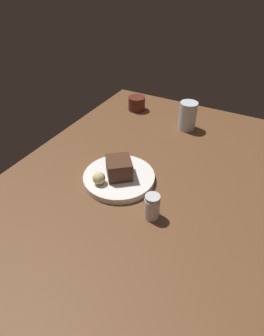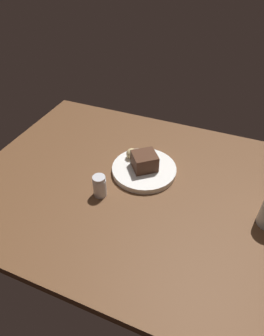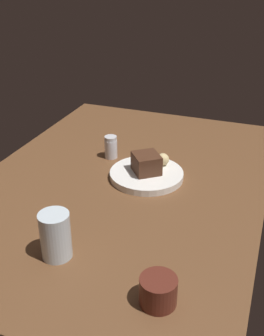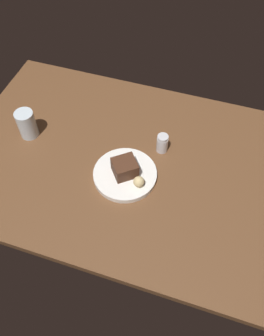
# 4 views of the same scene
# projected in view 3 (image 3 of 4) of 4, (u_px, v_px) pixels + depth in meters

# --- Properties ---
(dining_table) EXTENTS (1.20, 0.84, 0.03)m
(dining_table) POSITION_uv_depth(u_px,v_px,m) (122.00, 185.00, 1.25)
(dining_table) COLOR brown
(dining_table) RESTS_ON ground
(dessert_plate) EXTENTS (0.22, 0.22, 0.02)m
(dessert_plate) POSITION_uv_depth(u_px,v_px,m) (147.00, 175.00, 1.25)
(dessert_plate) COLOR white
(dessert_plate) RESTS_ON dining_table
(chocolate_cake_slice) EXTENTS (0.11, 0.11, 0.06)m
(chocolate_cake_slice) POSITION_uv_depth(u_px,v_px,m) (146.00, 163.00, 1.23)
(chocolate_cake_slice) COLOR #472819
(chocolate_cake_slice) RESTS_ON dessert_plate
(bread_roll) EXTENTS (0.04, 0.04, 0.04)m
(bread_roll) POSITION_uv_depth(u_px,v_px,m) (163.00, 159.00, 1.28)
(bread_roll) COLOR #DBC184
(bread_roll) RESTS_ON dessert_plate
(salt_shaker) EXTENTS (0.04, 0.04, 0.08)m
(salt_shaker) POSITION_uv_depth(u_px,v_px,m) (111.00, 147.00, 1.36)
(salt_shaker) COLOR silver
(salt_shaker) RESTS_ON dining_table
(water_glass) EXTENTS (0.07, 0.07, 0.11)m
(water_glass) POSITION_uv_depth(u_px,v_px,m) (55.00, 235.00, 0.91)
(water_glass) COLOR silver
(water_glass) RESTS_ON dining_table
(coffee_cup) EXTENTS (0.08, 0.08, 0.06)m
(coffee_cup) POSITION_uv_depth(u_px,v_px,m) (158.00, 291.00, 0.80)
(coffee_cup) COLOR #562319
(coffee_cup) RESTS_ON dining_table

